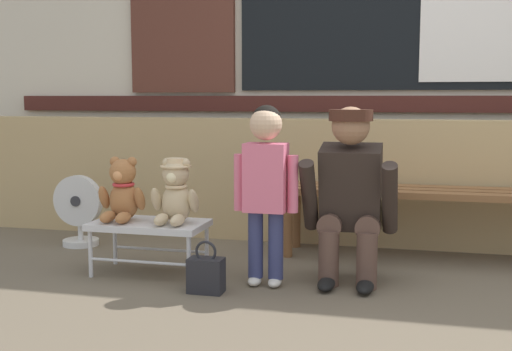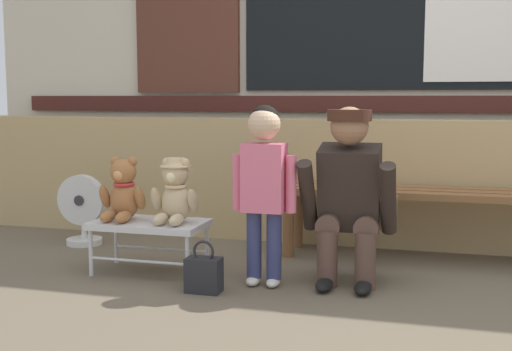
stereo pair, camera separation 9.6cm
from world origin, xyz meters
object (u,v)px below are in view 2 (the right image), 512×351
Objects in this scene: teddy_bear_plain at (123,191)px; child_standing at (264,175)px; handbag_on_ground at (204,274)px; small_display_bench at (149,227)px; adult_crouching at (351,195)px; teddy_bear_with_hat at (175,192)px; wooden_bench_long at (450,201)px; floor_fan at (82,210)px.

teddy_bear_plain is 0.38× the size of child_standing.
handbag_on_ground is (-0.27, -0.20, -0.50)m from child_standing.
teddy_bear_plain is 0.74m from handbag_on_ground.
small_display_bench is 1.15m from adult_crouching.
teddy_bear_with_hat is at bearing 0.13° from teddy_bear_plain.
teddy_bear_plain is at bearing 179.49° from small_display_bench.
handbag_on_ground is (-0.70, -0.36, -0.38)m from adult_crouching.
teddy_bear_with_hat is 0.97m from adult_crouching.
child_standing reaches higher than handbag_on_ground.
small_display_bench is at bearing 174.83° from child_standing.
wooden_bench_long is 1.95m from teddy_bear_plain.
adult_crouching is at bearing 19.64° from child_standing.
teddy_bear_plain is 0.76× the size of floor_fan.
floor_fan is at bearing 144.28° from small_display_bench.
adult_crouching reaches higher than handbag_on_ground.
adult_crouching is at bearing -13.30° from floor_fan.
wooden_bench_long is 1.80m from small_display_bench.
adult_crouching is 1.94m from floor_fan.
wooden_bench_long is 3.28× the size of small_display_bench.
child_standing is at bearing -140.45° from wooden_bench_long.
wooden_bench_long is 1.65m from teddy_bear_with_hat.
teddy_bear_plain is at bearing -158.16° from wooden_bench_long.
teddy_bear_plain is 0.82m from floor_fan.
handbag_on_ground is at bearing -24.65° from teddy_bear_plain.
wooden_bench_long is 2.21× the size of adult_crouching.
teddy_bear_with_hat is 0.38× the size of adult_crouching.
child_standing is at bearing -4.30° from teddy_bear_plain.
small_display_bench is 0.25m from teddy_bear_plain.
teddy_bear_with_hat is at bearing -174.63° from adult_crouching.
teddy_bear_with_hat is 0.76× the size of floor_fan.
small_display_bench is 1.76× the size of teddy_bear_plain.
adult_crouching is at bearing -129.31° from wooden_bench_long.
adult_crouching is (0.44, 0.16, -0.11)m from child_standing.
teddy_bear_plain is (-0.16, 0.00, 0.20)m from small_display_bench.
floor_fan is (-2.39, -0.19, -0.13)m from wooden_bench_long.
small_display_bench is at bearing -156.22° from wooden_bench_long.
child_standing is 1.01× the size of adult_crouching.
child_standing is at bearing -6.94° from teddy_bear_with_hat.
small_display_bench is at bearing -0.51° from teddy_bear_plain.
child_standing reaches higher than floor_fan.
handbag_on_ground is at bearing -152.80° from adult_crouching.
handbag_on_ground is (0.43, -0.27, -0.17)m from small_display_bench.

